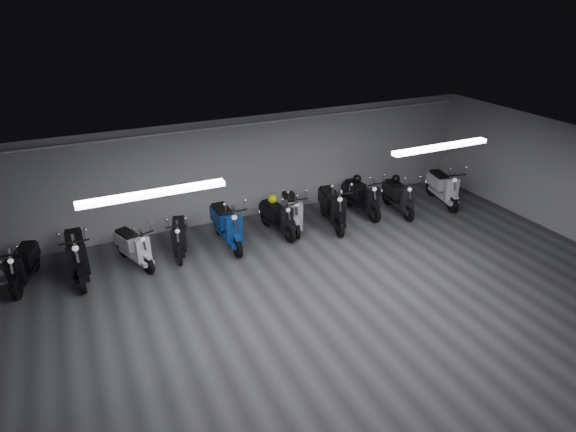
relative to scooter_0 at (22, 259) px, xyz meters
name	(u,v)px	position (x,y,z in m)	size (l,w,h in m)	color
floor	(336,316)	(5.46, -3.79, -0.63)	(14.00, 10.00, 0.01)	#3A3A3C
ceiling	(343,182)	(5.46, -3.79, 2.18)	(14.00, 10.00, 0.01)	slate
back_wall	(244,169)	(5.46, 1.22, 0.78)	(14.00, 0.01, 2.80)	#9C9C9F
fluor_strip_left	(153,193)	(2.46, -2.79, 2.12)	(2.40, 0.18, 0.08)	white
fluor_strip_right	(441,147)	(8.46, -2.79, 2.12)	(2.40, 0.18, 0.08)	white
conduit	(243,125)	(5.46, 1.13, 2.00)	(0.05, 0.05, 13.60)	white
scooter_0	(22,259)	(0.00, 0.00, 0.00)	(0.56, 1.67, 1.24)	black
scooter_1	(76,248)	(1.07, -0.19, 0.11)	(0.65, 1.96, 1.46)	black
scooter_2	(133,241)	(2.25, -0.17, -0.01)	(0.55, 1.64, 1.22)	white
scooter_3	(179,231)	(3.31, -0.08, -0.02)	(0.54, 1.62, 1.21)	black
scooter_4	(226,218)	(4.47, -0.17, 0.11)	(0.65, 1.95, 1.45)	navy
scooter_5	(277,212)	(5.84, -0.13, 0.00)	(0.56, 1.68, 1.25)	black
scooter_6	(292,205)	(6.31, 0.00, 0.04)	(0.60, 1.79, 1.33)	#B2B1B6
scooter_7	(333,201)	(7.34, -0.32, 0.11)	(0.65, 1.95, 1.45)	black
scooter_8	(362,191)	(8.44, -0.02, 0.07)	(0.62, 1.85, 1.38)	black
scooter_9	(399,191)	(9.45, -0.37, 0.03)	(0.58, 1.75, 1.30)	black
scooter_10	(444,182)	(10.99, -0.43, 0.07)	(0.62, 1.85, 1.38)	silver
helmet_0	(357,179)	(8.43, 0.24, 0.35)	(0.24, 0.24, 0.24)	black
helmet_1	(396,179)	(9.48, -0.13, 0.30)	(0.24, 0.24, 0.24)	black
helmet_2	(272,199)	(5.80, 0.10, 0.27)	(0.23, 0.23, 0.23)	#F3F70E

